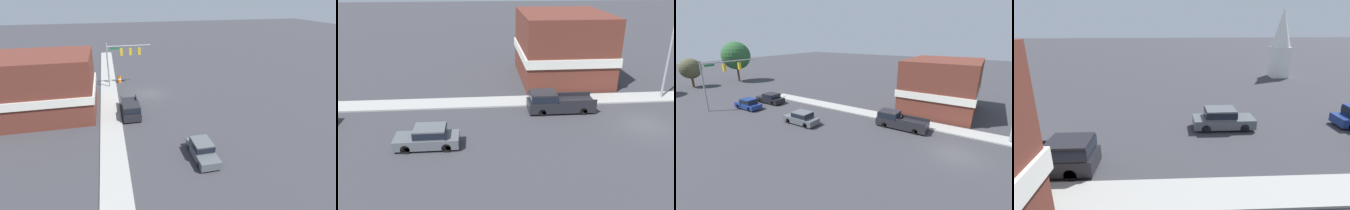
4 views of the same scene
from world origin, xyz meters
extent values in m
plane|color=#38383D|center=(0.00, 0.00, 0.00)|extent=(200.00, 200.00, 0.00)
cube|color=#9E9E99|center=(5.70, 0.00, 0.07)|extent=(2.40, 60.00, 0.14)
cylinder|color=gray|center=(5.51, -4.25, 3.40)|extent=(0.22, 0.22, 6.80)
cylinder|color=gray|center=(2.21, -4.25, 6.30)|extent=(6.60, 0.18, 0.18)
cube|color=gold|center=(3.36, -4.25, 5.43)|extent=(0.36, 0.36, 1.05)
sphere|color=yellow|center=(3.36, -4.45, 5.75)|extent=(0.22, 0.22, 0.22)
cube|color=gold|center=(2.01, -4.25, 5.43)|extent=(0.36, 0.36, 1.05)
sphere|color=yellow|center=(2.01, -4.45, 5.75)|extent=(0.22, 0.22, 0.22)
cube|color=gold|center=(0.66, -4.25, 5.43)|extent=(0.36, 0.36, 1.05)
sphere|color=yellow|center=(0.66, -4.45, 5.75)|extent=(0.22, 0.22, 0.22)
cube|color=#196B38|center=(4.31, -4.25, 6.01)|extent=(1.40, 0.04, 0.30)
cylinder|color=black|center=(-2.85, 18.47, 0.33)|extent=(0.22, 0.66, 0.66)
cylinder|color=black|center=(-1.29, 18.47, 0.33)|extent=(0.22, 0.66, 0.66)
cylinder|color=black|center=(-2.85, 15.68, 0.33)|extent=(0.22, 0.66, 0.66)
cylinder|color=black|center=(-1.29, 15.68, 0.33)|extent=(0.22, 0.66, 0.66)
cube|color=#51565B|center=(-2.07, 17.07, 0.53)|extent=(1.79, 4.49, 0.70)
cube|color=#51565B|center=(-2.07, 16.80, 1.23)|extent=(1.65, 2.16, 0.69)
cube|color=black|center=(-2.07, 16.80, 1.23)|extent=(1.66, 2.24, 0.48)
cylinder|color=black|center=(2.38, 8.01, 0.33)|extent=(0.22, 0.66, 0.66)
cylinder|color=black|center=(4.19, 8.01, 0.33)|extent=(0.22, 0.66, 0.66)
cylinder|color=black|center=(2.38, 4.42, 0.33)|extent=(0.22, 0.66, 0.66)
cylinder|color=black|center=(4.19, 4.42, 0.33)|extent=(0.22, 0.66, 0.66)
cube|color=black|center=(3.29, 6.22, 0.61)|extent=(2.03, 5.79, 0.85)
cube|color=black|center=(3.29, 7.81, 1.44)|extent=(1.92, 2.20, 0.81)
cube|color=black|center=(3.29, 7.81, 1.44)|extent=(1.94, 2.29, 0.57)
cube|color=black|center=(2.33, 4.97, 1.21)|extent=(0.12, 3.29, 0.35)
cube|color=black|center=(4.24, 4.97, 1.21)|extent=(0.12, 3.29, 0.35)
cylinder|color=orange|center=(3.90, -6.29, 0.52)|extent=(0.58, 0.58, 1.03)
cylinder|color=white|center=(3.90, -6.29, 0.57)|extent=(0.60, 0.60, 0.19)
cube|color=brown|center=(12.90, 4.01, 3.63)|extent=(10.99, 9.20, 7.26)
cube|color=silver|center=(12.90, 4.01, 3.05)|extent=(11.29, 9.50, 0.90)
camera|label=1|loc=(5.41, 35.64, 13.71)|focal=28.00mm
camera|label=2|loc=(-22.69, 13.18, 11.90)|focal=35.00mm
camera|label=3|loc=(-20.81, -1.41, 10.35)|focal=24.00mm
camera|label=4|loc=(15.93, 13.09, 7.86)|focal=28.00mm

